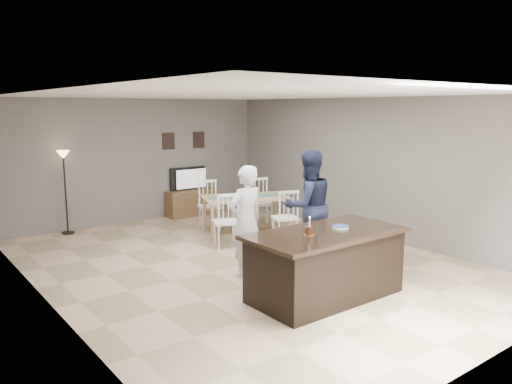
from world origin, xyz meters
TOP-DOWN VIEW (x-y plane):
  - floor at (0.00, 0.00)m, footprint 8.00×8.00m
  - room_shell at (0.00, 0.00)m, footprint 8.00×8.00m
  - kitchen_island at (0.00, -1.80)m, footprint 2.15×1.10m
  - tv_console at (1.20, 3.77)m, footprint 1.20×0.40m
  - television at (1.20, 3.84)m, footprint 0.91×0.12m
  - tv_screen_glow at (1.20, 3.76)m, footprint 0.78×0.00m
  - picture_frames at (1.15, 3.98)m, footprint 1.10×0.02m
  - doorway at (-2.99, -2.30)m, footprint 0.00×2.10m
  - woman at (-0.32, -0.45)m, footprint 0.64×0.44m
  - man at (0.95, -0.45)m, footprint 1.03×0.89m
  - birthday_cake at (-0.29, -1.78)m, footprint 0.15×0.15m
  - plate_stack at (0.28, -1.79)m, footprint 0.23×0.23m
  - dining_table at (1.10, 1.50)m, footprint 2.13×2.30m
  - floor_lamp at (-1.66, 3.79)m, footprint 0.25×0.25m

SIDE VIEW (x-z plane):
  - floor at x=0.00m, z-range 0.00..0.00m
  - tv_console at x=1.20m, z-range 0.00..0.60m
  - kitchen_island at x=0.00m, z-range 0.00..0.90m
  - dining_table at x=1.10m, z-range 0.14..1.15m
  - woman at x=-0.32m, z-range 0.00..1.67m
  - television at x=1.20m, z-range 0.60..1.13m
  - tv_screen_glow at x=1.20m, z-range 0.48..1.26m
  - man at x=0.95m, z-range 0.00..1.83m
  - plate_stack at x=0.28m, z-range 0.90..0.94m
  - birthday_cake at x=-0.29m, z-range 0.84..1.07m
  - doorway at x=-2.99m, z-range -0.07..2.58m
  - floor_lamp at x=-1.66m, z-range 0.46..2.13m
  - room_shell at x=0.00m, z-range -2.32..5.68m
  - picture_frames at x=1.15m, z-range 1.56..1.94m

